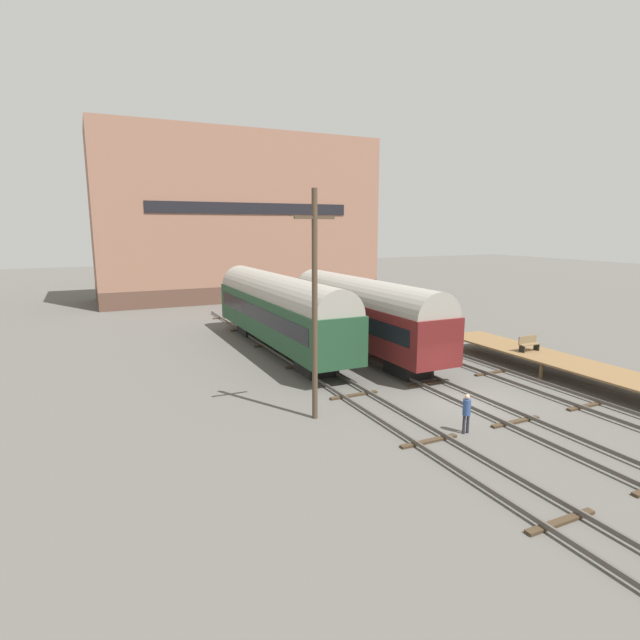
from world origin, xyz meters
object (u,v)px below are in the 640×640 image
Objects in this scene: train_car_maroon at (363,312)px; utility_pole at (315,304)px; person_worker at (467,410)px; train_car_green at (279,308)px; bench at (529,343)px.

utility_pole is (-7.55, -8.88, 2.23)m from train_car_maroon.
utility_pole is (-4.86, 4.14, 4.09)m from person_worker.
bench is (11.91, -10.37, -1.43)m from train_car_green.
train_car_green is 16.59m from person_worker.
person_worker is at bearing -101.70° from train_car_maroon.
person_worker is at bearing -149.09° from bench.
train_car_maroon is 11.87m from utility_pole.
bench is 11.68m from person_worker.
bench is at bearing -43.80° from train_car_maroon.
utility_pole is at bearing 139.57° from person_worker.
train_car_green is 12.76m from utility_pole.
bench is at bearing 30.91° from person_worker.
train_car_maroon reaches higher than bench.
train_car_green is 11.03× the size of person_worker.
train_car_green is at bearing 76.37° from utility_pole.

